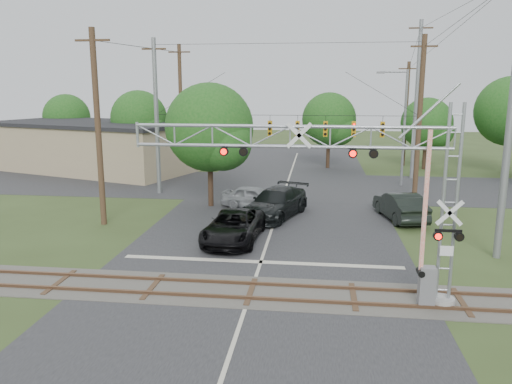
# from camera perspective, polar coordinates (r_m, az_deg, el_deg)

# --- Properties ---
(ground) EXTENTS (160.00, 160.00, 0.00)m
(ground) POSITION_cam_1_polar(r_m,az_deg,el_deg) (18.28, -1.47, -13.88)
(ground) COLOR #32411E
(ground) RESTS_ON ground
(road_main) EXTENTS (14.00, 90.00, 0.02)m
(road_main) POSITION_cam_1_polar(r_m,az_deg,el_deg) (27.57, 1.62, -4.88)
(road_main) COLOR #262628
(road_main) RESTS_ON ground
(road_cross) EXTENTS (90.00, 12.00, 0.02)m
(road_cross) POSITION_cam_1_polar(r_m,az_deg,el_deg) (41.13, 3.49, 0.69)
(road_cross) COLOR #262628
(road_cross) RESTS_ON ground
(railroad_track) EXTENTS (90.00, 3.20, 0.17)m
(railroad_track) POSITION_cam_1_polar(r_m,az_deg,el_deg) (20.07, -0.61, -11.34)
(railroad_track) COLOR #49463F
(railroad_track) RESTS_ON ground
(crossing_gantry) EXTENTS (11.97, 0.95, 7.45)m
(crossing_gantry) POSITION_cam_1_polar(r_m,az_deg,el_deg) (18.26, 10.84, 1.30)
(crossing_gantry) COLOR gray
(crossing_gantry) RESTS_ON ground
(traffic_signal_span) EXTENTS (19.34, 0.36, 11.50)m
(traffic_signal_span) POSITION_cam_1_polar(r_m,az_deg,el_deg) (36.40, 4.55, 8.09)
(traffic_signal_span) COLOR gray
(traffic_signal_span) RESTS_ON ground
(pickup_black) EXTENTS (2.95, 5.83, 1.58)m
(pickup_black) POSITION_cam_1_polar(r_m,az_deg,el_deg) (26.25, -2.57, -3.97)
(pickup_black) COLOR black
(pickup_black) RESTS_ON ground
(car_dark) EXTENTS (4.38, 6.65, 1.79)m
(car_dark) POSITION_cam_1_polar(r_m,az_deg,el_deg) (31.12, 2.27, -1.26)
(car_dark) COLOR black
(car_dark) RESTS_ON ground
(sedan_silver) EXTENTS (4.70, 2.73, 1.50)m
(sedan_silver) POSITION_cam_1_polar(r_m,az_deg,el_deg) (33.38, -0.18, -0.60)
(sedan_silver) COLOR gray
(sedan_silver) RESTS_ON ground
(suv_dark) EXTENTS (2.86, 5.45, 1.71)m
(suv_dark) POSITION_cam_1_polar(r_m,az_deg,el_deg) (31.76, 16.15, -1.53)
(suv_dark) COLOR black
(suv_dark) RESTS_ON ground
(commercial_building) EXTENTS (22.26, 16.08, 4.69)m
(commercial_building) POSITION_cam_1_polar(r_m,az_deg,el_deg) (51.74, -17.94, 5.05)
(commercial_building) COLOR tan
(commercial_building) RESTS_ON ground
(streetlight) EXTENTS (2.50, 0.26, 9.39)m
(streetlight) POSITION_cam_1_polar(r_m,az_deg,el_deg) (42.28, 16.38, 7.71)
(streetlight) COLOR gray
(streetlight) RESTS_ON ground
(utility_poles) EXTENTS (23.49, 29.50, 13.58)m
(utility_poles) POSITION_cam_1_polar(r_m,az_deg,el_deg) (38.59, 8.02, 9.17)
(utility_poles) COLOR #453120
(utility_poles) RESTS_ON ground
(treeline) EXTENTS (52.85, 26.66, 9.03)m
(treeline) POSITION_cam_1_polar(r_m,az_deg,el_deg) (46.37, 5.91, 8.18)
(treeline) COLOR #342317
(treeline) RESTS_ON ground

